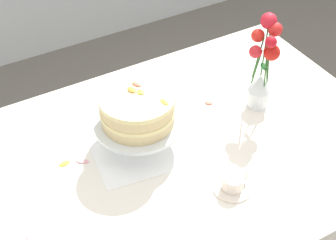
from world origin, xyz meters
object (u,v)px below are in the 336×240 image
object	(u,v)px
layer_cake	(137,108)
teacup	(233,184)
cake_stand	(138,125)
flower_vase	(263,67)
dining_table	(189,171)

from	to	relation	value
layer_cake	teacup	size ratio (longest dim) A/B	2.05
cake_stand	teacup	xyz separation A→B (m)	(0.16, -0.32, -0.06)
layer_cake	flower_vase	xyz separation A→B (m)	(0.47, -0.03, 0.01)
dining_table	cake_stand	distance (m)	0.25
cake_stand	layer_cake	distance (m)	0.07
cake_stand	teacup	size ratio (longest dim) A/B	2.43
flower_vase	dining_table	bearing A→B (deg)	-165.92
layer_cake	teacup	xyz separation A→B (m)	(0.16, -0.32, -0.13)
layer_cake	teacup	distance (m)	0.38
dining_table	cake_stand	world-z (taller)	cake_stand
cake_stand	teacup	world-z (taller)	cake_stand
layer_cake	flower_vase	world-z (taller)	flower_vase
cake_stand	flower_vase	size ratio (longest dim) A/B	0.81
layer_cake	teacup	world-z (taller)	layer_cake
dining_table	flower_vase	size ratio (longest dim) A/B	3.90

